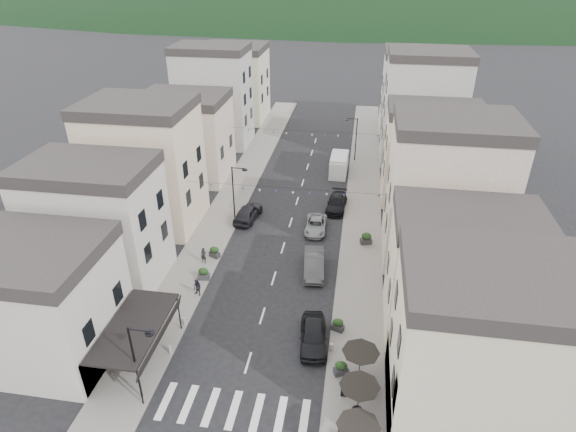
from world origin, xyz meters
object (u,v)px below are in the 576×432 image
object	(u,v)px
parked_car_a	(313,335)
pedestrian_b	(197,288)
parked_car_d	(337,203)
parked_car_e	(248,213)
delivery_van	(339,164)
parked_car_b	(314,264)
pedestrian_a	(204,255)
parked_car_c	(316,225)

from	to	relation	value
parked_car_a	pedestrian_b	world-z (taller)	pedestrian_b
parked_car_d	parked_car_e	distance (m)	9.99
delivery_van	parked_car_b	bearing A→B (deg)	-91.38
parked_car_a	delivery_van	size ratio (longest dim) A/B	0.89
pedestrian_a	parked_car_c	bearing A→B (deg)	48.67
parked_car_a	parked_car_c	world-z (taller)	parked_car_a
parked_car_c	parked_car_a	bearing A→B (deg)	-85.62
parked_car_b	delivery_van	size ratio (longest dim) A/B	0.93
pedestrian_b	parked_car_b	bearing A→B (deg)	51.09
parked_car_b	delivery_van	world-z (taller)	delivery_van
delivery_van	pedestrian_b	world-z (taller)	delivery_van
parked_car_c	parked_car_e	world-z (taller)	parked_car_e
parked_car_a	parked_car_e	world-z (taller)	parked_car_e
parked_car_a	parked_car_e	xyz separation A→B (m)	(-8.92, 17.38, 0.02)
parked_car_e	pedestrian_b	xyz separation A→B (m)	(-1.20, -13.37, 0.06)
parked_car_a	parked_car_b	size ratio (longest dim) A/B	0.95
parked_car_e	pedestrian_a	world-z (taller)	pedestrian_a
pedestrian_a	pedestrian_b	distance (m)	4.78
delivery_van	pedestrian_a	world-z (taller)	delivery_van
parked_car_d	pedestrian_b	bearing A→B (deg)	-117.52
parked_car_b	parked_car_e	world-z (taller)	parked_car_e
parked_car_b	pedestrian_b	world-z (taller)	pedestrian_b
parked_car_d	delivery_van	distance (m)	9.81
parked_car_d	parked_car_e	xyz separation A→B (m)	(-9.20, -3.88, 0.11)
pedestrian_a	pedestrian_b	size ratio (longest dim) A/B	1.01
parked_car_a	parked_car_b	bearing A→B (deg)	89.40
parked_car_b	parked_car_e	bearing A→B (deg)	127.64
parked_car_a	parked_car_d	world-z (taller)	parked_car_a
parked_car_a	delivery_van	xyz separation A→B (m)	(-0.12, 31.05, 0.44)
pedestrian_a	parked_car_e	bearing A→B (deg)	86.66
parked_car_c	pedestrian_a	distance (m)	12.14
parked_car_b	parked_car_d	distance (m)	12.31
parked_car_b	pedestrian_a	world-z (taller)	pedestrian_a
parked_car_e	pedestrian_b	world-z (taller)	parked_car_e
parked_car_b	parked_car_a	bearing A→B (deg)	-90.07
pedestrian_a	pedestrian_b	xyz separation A→B (m)	(0.95, -4.69, -0.01)
parked_car_b	parked_car_d	bearing A→B (deg)	78.31
parked_car_a	pedestrian_a	distance (m)	14.08
parked_car_d	pedestrian_a	distance (m)	16.93
parked_car_c	parked_car_d	size ratio (longest dim) A/B	0.91
parked_car_d	pedestrian_a	bearing A→B (deg)	-128.53
parked_car_c	pedestrian_a	bearing A→B (deg)	-142.87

